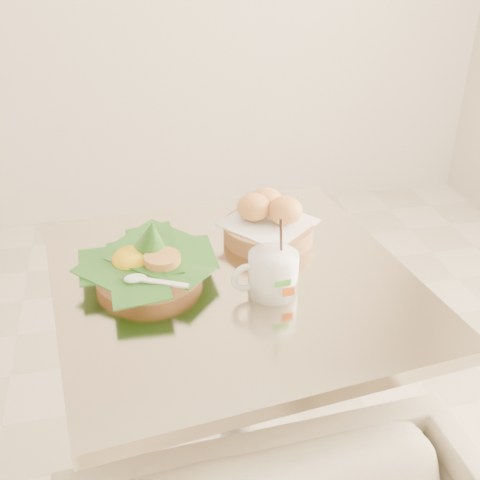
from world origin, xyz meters
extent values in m
cylinder|color=gray|center=(0.19, -0.01, 0.37)|extent=(0.07, 0.07, 0.69)
cube|color=beige|center=(0.19, -0.01, 0.73)|extent=(0.78, 0.78, 0.03)
cylinder|color=#A97448|center=(0.02, 0.03, 0.77)|extent=(0.21, 0.21, 0.04)
cone|color=#225518|center=(0.03, 0.04, 0.83)|extent=(0.11, 0.13, 0.11)
ellipsoid|color=yellow|center=(-0.01, 0.04, 0.79)|extent=(0.08, 0.08, 0.04)
cylinder|color=#CC9347|center=(0.05, 0.01, 0.80)|extent=(0.07, 0.07, 0.02)
cylinder|color=#A97448|center=(0.30, 0.13, 0.77)|extent=(0.20, 0.20, 0.04)
cube|color=white|center=(0.30, 0.13, 0.79)|extent=(0.24, 0.24, 0.01)
ellipsoid|color=orange|center=(0.27, 0.15, 0.82)|extent=(0.08, 0.08, 0.06)
ellipsoid|color=orange|center=(0.33, 0.12, 0.82)|extent=(0.08, 0.08, 0.06)
ellipsoid|color=orange|center=(0.30, 0.17, 0.82)|extent=(0.08, 0.08, 0.06)
cylinder|color=white|center=(0.25, -0.08, 0.79)|extent=(0.10, 0.10, 0.08)
torus|color=white|center=(0.20, -0.08, 0.79)|extent=(0.06, 0.02, 0.06)
cylinder|color=#412512|center=(0.25, -0.08, 0.83)|extent=(0.09, 0.09, 0.01)
cylinder|color=black|center=(0.27, -0.07, 0.85)|extent=(0.02, 0.05, 0.12)
cube|color=green|center=(0.26, -0.13, 0.80)|extent=(0.03, 0.00, 0.01)
cube|color=orange|center=(0.27, -0.12, 0.78)|extent=(0.02, 0.00, 0.02)
camera|label=1|loc=(-0.01, -1.00, 1.41)|focal=45.00mm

